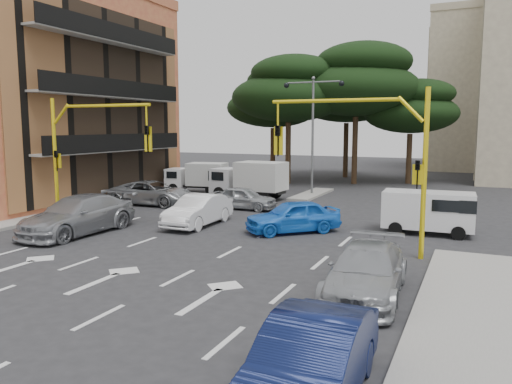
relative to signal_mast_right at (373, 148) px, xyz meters
The scene contains 22 objects.
ground 8.08m from the signal_mast_right, 163.69° to the right, with size 120.00×120.00×0.00m, color #28282B.
median_strip 16.03m from the signal_mast_right, 115.91° to the left, with size 1.40×6.00×0.15m, color gray.
apartment_orange 25.65m from the signal_mast_right, 166.36° to the left, with size 15.19×16.15×13.70m.
apartment_beige_far 42.69m from the signal_mast_right, 81.67° to the left, with size 16.20×12.15×16.70m.
pine_left_near 22.98m from the signal_mast_right, 118.29° to the left, with size 9.15×9.15×10.23m.
pine_center 23.13m from the signal_mast_right, 104.66° to the left, with size 9.98×9.98×11.16m.
pine_left_far 27.79m from the signal_mast_right, 119.84° to the left, with size 8.32×8.32×9.30m.
pine_right 24.14m from the signal_mast_right, 94.17° to the left, with size 7.49×7.49×8.37m.
pine_back 28.30m from the signal_mast_right, 106.03° to the left, with size 9.15×9.15×10.23m.
signal_mast_right is the anchor object (origin of this frame).
signal_mast_left 13.61m from the signal_mast_right, behind, with size 5.79×0.37×6.00m.
street_lamp_center 15.65m from the signal_mast_right, 115.91° to the left, with size 4.16×0.36×7.77m.
car_white_hatch 9.25m from the signal_mast_right, 167.40° to the left, with size 1.54×4.41×1.45m, color silver.
car_blue_compact 5.52m from the signal_mast_right, 149.37° to the left, with size 1.69×4.21×1.43m, color blue.
car_silver_wagon 12.85m from the signal_mast_right, behind, with size 2.31×5.68×1.65m, color #93959A.
car_silver_cross_a 15.88m from the signal_mast_right, 156.40° to the left, with size 2.37×5.13×1.43m, color gray.
car_silver_cross_b 11.53m from the signal_mast_right, 140.71° to the left, with size 1.51×3.75×1.28m, color #AAAEB2.
car_navy_parked 11.07m from the signal_mast_right, 83.86° to the right, with size 1.55×4.45×1.47m, color #0C153D.
car_silver_parked 5.75m from the signal_mast_right, 79.86° to the right, with size 1.96×4.83×1.40m, color #9EA1A6.
van_white 5.55m from the signal_mast_right, 70.44° to the left, with size 1.71×3.77×1.89m, color white, non-canonical shape.
box_truck_a 19.14m from the signal_mast_right, 140.64° to the left, with size 1.81×4.30×2.12m, color white, non-canonical shape.
box_truck_b 14.89m from the signal_mast_right, 132.97° to the left, with size 2.07×4.93×2.42m, color silver, non-canonical shape.
Camera 1 is at (10.37, -16.13, 4.68)m, focal length 35.00 mm.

